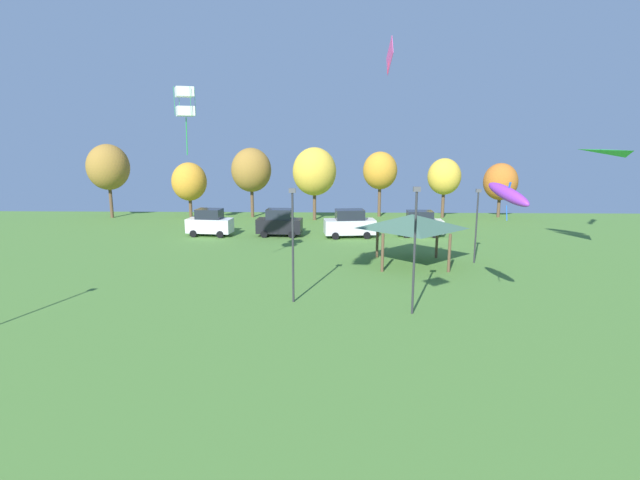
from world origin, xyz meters
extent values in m
cube|color=#E54C93|center=(5.70, 37.23, 14.45)|extent=(0.26, 2.67, 2.67)
cylinder|color=red|center=(5.70, 37.21, 14.45)|extent=(0.32, 0.03, 2.42)
cube|color=white|center=(-6.22, 28.08, 11.26)|extent=(1.20, 1.21, 0.52)
cube|color=white|center=(-6.22, 28.08, 10.25)|extent=(1.20, 1.21, 0.52)
cylinder|color=green|center=(-6.65, 27.65, 10.75)|extent=(0.02, 0.02, 1.51)
cylinder|color=green|center=(-5.78, 27.65, 10.75)|extent=(0.02, 0.02, 1.51)
cylinder|color=green|center=(-6.65, 28.52, 10.75)|extent=(0.02, 0.02, 1.51)
cylinder|color=green|center=(-5.78, 28.52, 10.75)|extent=(0.02, 0.02, 1.51)
cylinder|color=green|center=(-6.22, 28.08, 8.92)|extent=(0.18, 0.33, 2.02)
pyramid|color=green|center=(22.30, 36.44, 6.35)|extent=(3.22, 3.78, 0.59)
ellipsoid|color=purple|center=(10.17, 24.54, 6.20)|extent=(1.69, 3.00, 1.33)
cube|color=blue|center=(10.17, 24.54, 6.39)|extent=(0.17, 0.26, 0.80)
cylinder|color=blue|center=(10.17, 24.54, 5.29)|extent=(0.10, 0.16, 0.73)
cube|color=silver|center=(-9.48, 45.20, 0.96)|extent=(4.25, 2.22, 1.28)
cube|color=#1E232D|center=(-9.48, 45.20, 2.04)|extent=(2.41, 1.86, 0.89)
cylinder|color=black|center=(-8.33, 44.19, 0.32)|extent=(0.66, 0.30, 0.64)
cylinder|color=black|center=(-8.12, 45.92, 0.32)|extent=(0.66, 0.30, 0.64)
cylinder|color=black|center=(-10.83, 44.49, 0.32)|extent=(0.66, 0.30, 0.64)
cylinder|color=black|center=(-10.62, 46.22, 0.32)|extent=(0.66, 0.30, 0.64)
cube|color=black|center=(-3.08, 45.21, 0.96)|extent=(4.18, 2.03, 1.28)
cube|color=#1E232D|center=(-3.08, 45.21, 2.05)|extent=(2.35, 1.76, 0.90)
cylinder|color=black|center=(-1.88, 44.25, 0.32)|extent=(0.65, 0.26, 0.64)
cylinder|color=black|center=(-1.76, 46.00, 0.32)|extent=(0.65, 0.26, 0.64)
cylinder|color=black|center=(-4.40, 44.42, 0.32)|extent=(0.65, 0.26, 0.64)
cylinder|color=black|center=(-4.28, 46.17, 0.32)|extent=(0.65, 0.26, 0.64)
cube|color=silver|center=(3.31, 44.85, 0.97)|extent=(4.75, 2.39, 1.30)
cube|color=#1E232D|center=(3.31, 44.85, 2.07)|extent=(2.70, 1.99, 0.91)
cylinder|color=black|center=(4.83, 44.12, 0.32)|extent=(0.66, 0.30, 0.64)
cylinder|color=black|center=(4.60, 45.94, 0.32)|extent=(0.66, 0.30, 0.64)
cylinder|color=black|center=(2.03, 43.77, 0.32)|extent=(0.66, 0.30, 0.64)
cylinder|color=black|center=(1.80, 45.59, 0.32)|extent=(0.66, 0.30, 0.64)
cube|color=silver|center=(9.71, 45.57, 0.91)|extent=(4.18, 1.75, 1.18)
cube|color=#1E232D|center=(9.71, 45.57, 1.92)|extent=(2.31, 1.59, 0.83)
cylinder|color=black|center=(10.99, 44.70, 0.32)|extent=(0.64, 0.23, 0.64)
cylinder|color=black|center=(11.01, 46.41, 0.32)|extent=(0.64, 0.23, 0.64)
cylinder|color=black|center=(8.41, 44.72, 0.32)|extent=(0.64, 0.23, 0.64)
cylinder|color=black|center=(8.43, 46.43, 0.32)|extent=(0.64, 0.23, 0.64)
cylinder|color=brown|center=(5.13, 33.10, 1.30)|extent=(0.20, 0.20, 2.60)
cylinder|color=brown|center=(9.57, 33.10, 1.30)|extent=(0.20, 0.20, 2.60)
cylinder|color=brown|center=(5.13, 37.18, 1.30)|extent=(0.20, 0.20, 2.60)
cylinder|color=brown|center=(9.57, 37.18, 1.30)|extent=(0.20, 0.20, 2.60)
pyramid|color=#3D604C|center=(7.35, 35.14, 3.10)|extent=(5.76, 5.28, 1.00)
cylinder|color=#2D2D33|center=(5.88, 24.93, 3.14)|extent=(0.12, 0.12, 6.28)
cube|color=#4C4C51|center=(5.88, 24.93, 6.40)|extent=(0.36, 0.20, 0.24)
cylinder|color=#2D2D33|center=(-0.36, 26.65, 3.01)|extent=(0.12, 0.12, 6.01)
cube|color=#4C4C51|center=(-0.36, 26.65, 6.13)|extent=(0.36, 0.20, 0.24)
cylinder|color=#2D2D33|center=(11.99, 35.66, 2.55)|extent=(0.12, 0.12, 5.09)
cube|color=#4C4C51|center=(11.99, 35.66, 5.21)|extent=(0.36, 0.20, 0.24)
cylinder|color=brown|center=(-23.04, 55.37, 1.97)|extent=(0.36, 0.36, 3.93)
ellipsoid|color=olive|center=(-23.04, 55.37, 5.65)|extent=(4.57, 4.57, 5.03)
cylinder|color=brown|center=(-14.34, 56.18, 1.27)|extent=(0.36, 0.36, 2.54)
ellipsoid|color=gold|center=(-14.34, 56.18, 4.00)|extent=(3.89, 3.89, 4.28)
cylinder|color=brown|center=(-7.32, 56.29, 1.82)|extent=(0.36, 0.36, 3.64)
ellipsoid|color=olive|center=(-7.32, 56.29, 5.30)|extent=(4.44, 4.44, 4.88)
cylinder|color=brown|center=(-0.21, 54.45, 1.75)|extent=(0.36, 0.36, 3.50)
ellipsoid|color=gold|center=(-0.21, 54.45, 5.26)|extent=(4.68, 4.68, 5.15)
cylinder|color=brown|center=(7.08, 57.07, 1.89)|extent=(0.36, 0.36, 3.77)
ellipsoid|color=gold|center=(7.08, 57.07, 5.21)|extent=(3.83, 3.83, 4.22)
cylinder|color=brown|center=(14.14, 56.40, 1.62)|extent=(0.36, 0.36, 3.23)
ellipsoid|color=gold|center=(14.14, 56.40, 4.60)|extent=(3.66, 3.66, 4.03)
cylinder|color=brown|center=(20.52, 56.86, 1.30)|extent=(0.36, 0.36, 2.61)
ellipsoid|color=#BC6623|center=(20.52, 56.86, 4.01)|extent=(3.75, 3.75, 4.12)
camera|label=1|loc=(1.77, 0.52, 8.87)|focal=28.00mm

